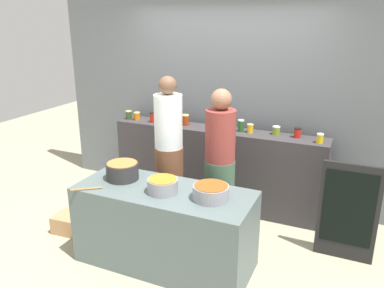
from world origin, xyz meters
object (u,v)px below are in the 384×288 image
at_px(preserve_jar_0, 129,115).
at_px(chalkboard_sign, 348,212).
at_px(preserve_jar_6, 241,126).
at_px(cooking_pot_right, 211,192).
at_px(preserve_jar_2, 152,117).
at_px(preserve_jar_8, 276,130).
at_px(cook_in_cap, 220,172).
at_px(preserve_jar_1, 137,116).
at_px(preserve_jar_7, 250,128).
at_px(wooden_spoon, 86,189).
at_px(preserve_jar_4, 175,119).
at_px(preserve_jar_9, 297,133).
at_px(bread_crate, 76,224).
at_px(cooking_pot_center, 163,186).
at_px(preserve_jar_3, 164,117).
at_px(preserve_jar_10, 320,138).
at_px(cooking_pot_left, 122,171).
at_px(preserve_jar_5, 185,120).
at_px(cook_with_tongs, 169,160).

distance_m(preserve_jar_0, chalkboard_sign, 2.98).
distance_m(preserve_jar_6, cooking_pot_right, 1.45).
distance_m(preserve_jar_2, preserve_jar_8, 1.61).
bearing_deg(cooking_pot_right, preserve_jar_6, 97.01).
bearing_deg(cook_in_cap, preserve_jar_0, 156.41).
bearing_deg(preserve_jar_1, preserve_jar_7, 1.17).
height_order(preserve_jar_7, wooden_spoon, preserve_jar_7).
bearing_deg(preserve_jar_4, preserve_jar_9, 3.29).
xyz_separation_m(cooking_pot_right, bread_crate, (-1.68, 0.10, -0.76)).
height_order(preserve_jar_9, cooking_pot_right, preserve_jar_9).
bearing_deg(preserve_jar_0, preserve_jar_7, 1.31).
xyz_separation_m(preserve_jar_9, cooking_pot_center, (-0.95, -1.50, -0.22)).
relative_size(preserve_jar_6, cook_in_cap, 0.09).
height_order(preserve_jar_3, preserve_jar_4, preserve_jar_4).
distance_m(preserve_jar_6, preserve_jar_10, 0.93).
bearing_deg(chalkboard_sign, preserve_jar_4, 165.61).
relative_size(cooking_pot_left, wooden_spoon, 1.10).
relative_size(preserve_jar_0, cooking_pot_right, 0.35).
relative_size(preserve_jar_0, preserve_jar_9, 0.97).
height_order(preserve_jar_2, cook_in_cap, cook_in_cap).
height_order(preserve_jar_1, preserve_jar_9, preserve_jar_9).
distance_m(preserve_jar_8, bread_crate, 2.55).
xyz_separation_m(preserve_jar_8, cooking_pot_center, (-0.70, -1.52, -0.21)).
bearing_deg(preserve_jar_7, bread_crate, -140.73).
xyz_separation_m(preserve_jar_4, preserve_jar_5, (0.13, 0.05, -0.00)).
xyz_separation_m(preserve_jar_7, cooking_pot_right, (0.06, -1.42, -0.21)).
xyz_separation_m(preserve_jar_2, cooking_pot_center, (0.90, -1.41, -0.23)).
distance_m(preserve_jar_8, cook_in_cap, 0.93).
height_order(preserve_jar_3, cook_with_tongs, cook_with_tongs).
bearing_deg(preserve_jar_2, wooden_spoon, -82.28).
bearing_deg(cooking_pot_left, preserve_jar_10, 36.56).
bearing_deg(preserve_jar_3, preserve_jar_8, 2.05).
height_order(preserve_jar_1, cooking_pot_right, preserve_jar_1).
height_order(preserve_jar_8, cooking_pot_left, preserve_jar_8).
xyz_separation_m(preserve_jar_2, preserve_jar_8, (1.60, 0.11, -0.02)).
xyz_separation_m(cooking_pot_left, cooking_pot_center, (0.51, -0.11, -0.02)).
distance_m(preserve_jar_9, wooden_spoon, 2.40).
distance_m(preserve_jar_8, wooden_spoon, 2.26).
bearing_deg(wooden_spoon, bread_crate, 143.83).
bearing_deg(cook_in_cap, cooking_pot_center, -110.74).
distance_m(preserve_jar_1, preserve_jar_3, 0.40).
height_order(preserve_jar_6, bread_crate, preserve_jar_6).
xyz_separation_m(preserve_jar_0, preserve_jar_2, (0.38, -0.02, 0.01)).
xyz_separation_m(preserve_jar_9, cook_with_tongs, (-1.27, -0.75, -0.27)).
xyz_separation_m(preserve_jar_8, cook_with_tongs, (-1.02, -0.77, -0.27)).
xyz_separation_m(preserve_jar_3, cook_in_cap, (1.04, -0.72, -0.33)).
relative_size(preserve_jar_3, cooking_pot_right, 0.44).
bearing_deg(preserve_jar_0, cooking_pot_left, -59.87).
relative_size(preserve_jar_3, preserve_jar_5, 1.05).
bearing_deg(cooking_pot_left, cook_with_tongs, 72.69).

